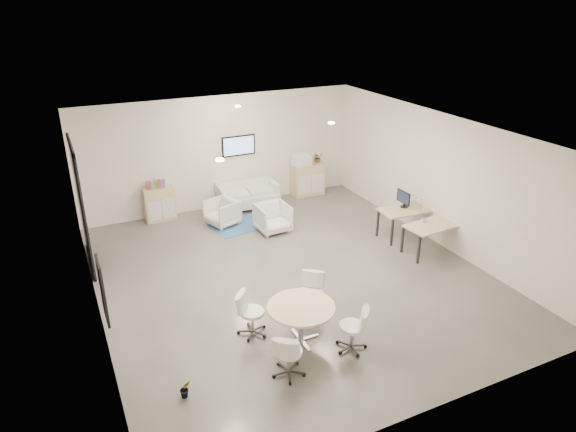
{
  "coord_description": "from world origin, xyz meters",
  "views": [
    {
      "loc": [
        -4.3,
        -8.9,
        5.74
      ],
      "look_at": [
        0.12,
        0.4,
        1.24
      ],
      "focal_mm": 32.0,
      "sensor_mm": 36.0,
      "label": 1
    }
  ],
  "objects_px": {
    "sideboard_left": "(160,204)",
    "armchair_left": "(222,211)",
    "loveseat": "(248,196)",
    "armchair_right": "(273,217)",
    "round_table": "(301,310)",
    "desk_rear": "(407,212)",
    "sideboard_right": "(308,179)",
    "desk_front": "(434,227)"
  },
  "relations": [
    {
      "from": "loveseat",
      "to": "armchair_left",
      "type": "bearing_deg",
      "value": -136.8
    },
    {
      "from": "armchair_right",
      "to": "desk_front",
      "type": "distance_m",
      "value": 4.04
    },
    {
      "from": "loveseat",
      "to": "desk_rear",
      "type": "bearing_deg",
      "value": -45.91
    },
    {
      "from": "round_table",
      "to": "loveseat",
      "type": "bearing_deg",
      "value": 77.16
    },
    {
      "from": "armchair_right",
      "to": "sideboard_right",
      "type": "bearing_deg",
      "value": 41.56
    },
    {
      "from": "loveseat",
      "to": "desk_rear",
      "type": "distance_m",
      "value": 4.62
    },
    {
      "from": "loveseat",
      "to": "round_table",
      "type": "xyz_separation_m",
      "value": [
        -1.43,
        -6.25,
        0.3
      ]
    },
    {
      "from": "loveseat",
      "to": "armchair_right",
      "type": "distance_m",
      "value": 1.81
    },
    {
      "from": "armchair_right",
      "to": "desk_front",
      "type": "relative_size",
      "value": 0.55
    },
    {
      "from": "desk_rear",
      "to": "armchair_left",
      "type": "bearing_deg",
      "value": 150.17
    },
    {
      "from": "desk_front",
      "to": "armchair_right",
      "type": "bearing_deg",
      "value": 131.61
    },
    {
      "from": "loveseat",
      "to": "armchair_right",
      "type": "height_order",
      "value": "armchair_right"
    },
    {
      "from": "armchair_right",
      "to": "round_table",
      "type": "height_order",
      "value": "armchair_right"
    },
    {
      "from": "armchair_left",
      "to": "desk_rear",
      "type": "distance_m",
      "value": 4.83
    },
    {
      "from": "sideboard_right",
      "to": "loveseat",
      "type": "height_order",
      "value": "sideboard_right"
    },
    {
      "from": "armchair_right",
      "to": "desk_rear",
      "type": "bearing_deg",
      "value": -32.79
    },
    {
      "from": "armchair_right",
      "to": "loveseat",
      "type": "bearing_deg",
      "value": 87.5
    },
    {
      "from": "armchair_left",
      "to": "sideboard_left",
      "type": "bearing_deg",
      "value": -146.04
    },
    {
      "from": "loveseat",
      "to": "armchair_right",
      "type": "bearing_deg",
      "value": -85.79
    },
    {
      "from": "sideboard_left",
      "to": "armchair_left",
      "type": "bearing_deg",
      "value": -36.37
    },
    {
      "from": "armchair_left",
      "to": "desk_rear",
      "type": "bearing_deg",
      "value": 36.53
    },
    {
      "from": "loveseat",
      "to": "sideboard_left",
      "type": "bearing_deg",
      "value": 179.84
    },
    {
      "from": "armchair_left",
      "to": "desk_rear",
      "type": "relative_size",
      "value": 0.52
    },
    {
      "from": "armchair_right",
      "to": "desk_front",
      "type": "bearing_deg",
      "value": -45.1
    },
    {
      "from": "desk_front",
      "to": "round_table",
      "type": "xyz_separation_m",
      "value": [
        -4.39,
        -1.71,
        -0.02
      ]
    },
    {
      "from": "armchair_right",
      "to": "desk_front",
      "type": "xyz_separation_m",
      "value": [
        2.97,
        -2.73,
        0.26
      ]
    },
    {
      "from": "desk_rear",
      "to": "loveseat",
      "type": "bearing_deg",
      "value": 133.77
    },
    {
      "from": "desk_rear",
      "to": "sideboard_left",
      "type": "bearing_deg",
      "value": 149.48
    },
    {
      "from": "loveseat",
      "to": "armchair_left",
      "type": "distance_m",
      "value": 1.36
    },
    {
      "from": "armchair_left",
      "to": "desk_front",
      "type": "bearing_deg",
      "value": 27.82
    },
    {
      "from": "sideboard_left",
      "to": "loveseat",
      "type": "bearing_deg",
      "value": -4.45
    },
    {
      "from": "round_table",
      "to": "armchair_right",
      "type": "bearing_deg",
      "value": 72.24
    },
    {
      "from": "desk_rear",
      "to": "round_table",
      "type": "height_order",
      "value": "desk_rear"
    },
    {
      "from": "loveseat",
      "to": "armchair_left",
      "type": "relative_size",
      "value": 2.29
    },
    {
      "from": "desk_front",
      "to": "round_table",
      "type": "height_order",
      "value": "desk_front"
    },
    {
      "from": "sideboard_right",
      "to": "desk_front",
      "type": "bearing_deg",
      "value": -78.95
    },
    {
      "from": "armchair_left",
      "to": "round_table",
      "type": "bearing_deg",
      "value": -23.55
    },
    {
      "from": "armchair_left",
      "to": "armchair_right",
      "type": "xyz_separation_m",
      "value": [
        1.06,
        -0.95,
        0.02
      ]
    },
    {
      "from": "sideboard_left",
      "to": "armchair_right",
      "type": "xyz_separation_m",
      "value": [
        2.48,
        -2.0,
        -0.05
      ]
    },
    {
      "from": "sideboard_left",
      "to": "armchair_left",
      "type": "relative_size",
      "value": 1.19
    },
    {
      "from": "desk_rear",
      "to": "armchair_right",
      "type": "bearing_deg",
      "value": 153.6
    },
    {
      "from": "sideboard_left",
      "to": "desk_rear",
      "type": "xyz_separation_m",
      "value": [
        5.43,
        -3.73,
        0.21
      ]
    }
  ]
}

